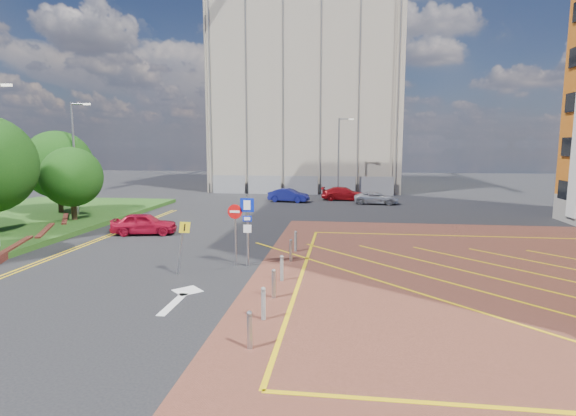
% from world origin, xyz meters
% --- Properties ---
extents(ground, '(140.00, 140.00, 0.00)m').
position_xyz_m(ground, '(0.00, 0.00, 0.00)').
color(ground, black).
rests_on(ground, ground).
extents(retaining_wall, '(6.06, 20.33, 0.40)m').
position_xyz_m(retaining_wall, '(-11.80, 2.00, 0.20)').
color(retaining_wall, maroon).
rests_on(retaining_wall, ground).
extents(tree_c, '(4.00, 4.00, 4.90)m').
position_xyz_m(tree_c, '(-13.50, 10.00, 3.19)').
color(tree_c, '#3D2B1C').
rests_on(tree_c, grass_bed).
extents(tree_d, '(5.00, 5.00, 6.08)m').
position_xyz_m(tree_d, '(-16.50, 13.00, 3.87)').
color(tree_d, '#3D2B1C').
rests_on(tree_d, grass_bed).
extents(lamp_left_far, '(1.53, 0.16, 8.00)m').
position_xyz_m(lamp_left_far, '(-14.42, 12.00, 4.66)').
color(lamp_left_far, '#9EA0A8').
rests_on(lamp_left_far, grass_bed).
extents(lamp_back, '(1.53, 0.16, 8.00)m').
position_xyz_m(lamp_back, '(4.08, 28.00, 4.36)').
color(lamp_back, '#9EA0A8').
rests_on(lamp_back, ground).
extents(sign_cluster, '(1.17, 0.12, 3.20)m').
position_xyz_m(sign_cluster, '(0.30, 0.98, 1.95)').
color(sign_cluster, '#9EA0A8').
rests_on(sign_cluster, ground).
extents(warning_sign, '(0.61, 0.39, 2.25)m').
position_xyz_m(warning_sign, '(-1.90, -0.61, 1.43)').
color(warning_sign, '#9EA0A8').
rests_on(warning_sign, ground).
extents(bollard_row, '(0.14, 11.14, 0.90)m').
position_xyz_m(bollard_row, '(2.30, -1.67, 0.47)').
color(bollard_row, '#9EA0A8').
rests_on(bollard_row, forecourt).
extents(construction_building, '(21.20, 19.20, 22.00)m').
position_xyz_m(construction_building, '(0.00, 40.00, 11.00)').
color(construction_building, '#AC9E8D').
rests_on(construction_building, ground).
extents(construction_fence, '(21.60, 0.06, 2.00)m').
position_xyz_m(construction_fence, '(1.00, 30.00, 1.00)').
color(construction_fence, gray).
rests_on(construction_fence, ground).
extents(car_red_left, '(4.04, 2.26, 1.30)m').
position_xyz_m(car_red_left, '(-7.22, 7.24, 0.65)').
color(car_red_left, '#AC0E29').
rests_on(car_red_left, ground).
extents(car_blue_back, '(3.98, 2.03, 1.25)m').
position_xyz_m(car_blue_back, '(-0.54, 23.53, 0.62)').
color(car_blue_back, navy).
rests_on(car_blue_back, ground).
extents(car_red_back, '(4.45, 1.89, 1.28)m').
position_xyz_m(car_red_back, '(4.63, 25.45, 0.64)').
color(car_red_back, '#9C0D13').
rests_on(car_red_back, ground).
extents(car_silver_back, '(4.08, 2.09, 1.10)m').
position_xyz_m(car_silver_back, '(7.54, 23.02, 0.55)').
color(car_silver_back, silver).
rests_on(car_silver_back, ground).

